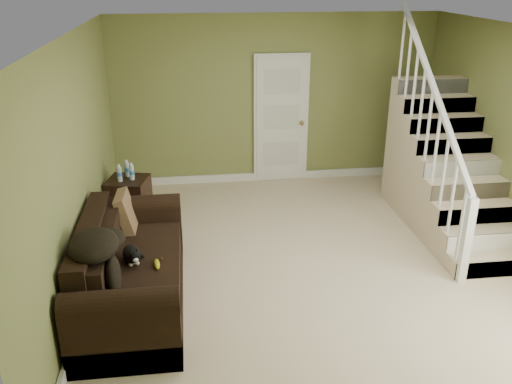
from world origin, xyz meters
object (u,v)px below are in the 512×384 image
object	(u,v)px
sofa	(128,273)
banana	(157,264)
side_table	(129,200)
cat	(132,255)

from	to	relation	value
sofa	banana	xyz separation A→B (m)	(0.31, -0.15, 0.17)
side_table	banana	size ratio (longest dim) A/B	4.37
side_table	cat	size ratio (longest dim) A/B	1.90
side_table	banana	xyz separation A→B (m)	(0.47, -2.13, 0.20)
side_table	sofa	bearing A→B (deg)	-85.20
side_table	banana	distance (m)	2.19
sofa	cat	xyz separation A→B (m)	(0.06, -0.04, 0.23)
side_table	banana	bearing A→B (deg)	-77.46
banana	sofa	bearing A→B (deg)	147.20
sofa	banana	distance (m)	0.38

